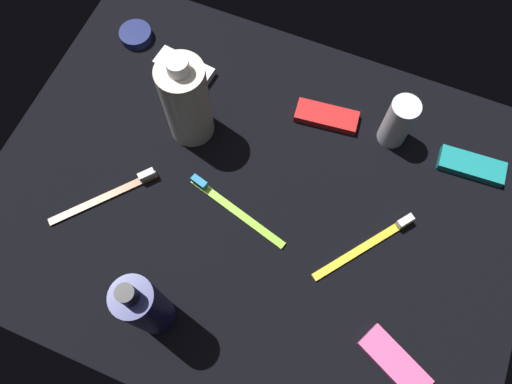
% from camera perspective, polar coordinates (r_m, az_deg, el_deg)
% --- Properties ---
extents(ground_plane, '(0.84, 0.64, 0.01)m').
position_cam_1_polar(ground_plane, '(0.78, -0.00, -0.96)').
color(ground_plane, black).
extents(lotion_bottle, '(0.05, 0.05, 0.20)m').
position_cam_1_polar(lotion_bottle, '(0.66, -12.73, -12.96)').
color(lotion_bottle, navy).
rests_on(lotion_bottle, ground_plane).
extents(bodywash_bottle, '(0.07, 0.07, 0.18)m').
position_cam_1_polar(bodywash_bottle, '(0.76, -8.12, 10.41)').
color(bodywash_bottle, silver).
rests_on(bodywash_bottle, ground_plane).
extents(deodorant_stick, '(0.05, 0.05, 0.10)m').
position_cam_1_polar(deodorant_stick, '(0.81, 16.23, 7.83)').
color(deodorant_stick, silver).
rests_on(deodorant_stick, ground_plane).
extents(toothbrush_yellow, '(0.12, 0.15, 0.02)m').
position_cam_1_polar(toothbrush_yellow, '(0.76, 13.11, -5.84)').
color(toothbrush_yellow, yellow).
rests_on(toothbrush_yellow, ground_plane).
extents(toothbrush_brown, '(0.13, 0.14, 0.02)m').
position_cam_1_polar(toothbrush_brown, '(0.80, -16.63, -0.22)').
color(toothbrush_brown, brown).
rests_on(toothbrush_brown, ground_plane).
extents(toothbrush_lime, '(0.18, 0.06, 0.02)m').
position_cam_1_polar(toothbrush_lime, '(0.76, -2.89, -1.78)').
color(toothbrush_lime, '#8CD133').
rests_on(toothbrush_lime, ground_plane).
extents(snack_bar_red, '(0.11, 0.05, 0.01)m').
position_cam_1_polar(snack_bar_red, '(0.84, 8.22, 8.69)').
color(snack_bar_red, red).
rests_on(snack_bar_red, ground_plane).
extents(snack_bar_teal, '(0.11, 0.05, 0.01)m').
position_cam_1_polar(snack_bar_teal, '(0.86, 23.81, 2.79)').
color(snack_bar_teal, teal).
rests_on(snack_bar_teal, ground_plane).
extents(snack_bar_pink, '(0.11, 0.08, 0.01)m').
position_cam_1_polar(snack_bar_pink, '(0.74, 15.84, -18.53)').
color(snack_bar_pink, '#E55999').
rests_on(snack_bar_pink, ground_plane).
extents(snack_bar_white, '(0.11, 0.05, 0.01)m').
position_cam_1_polar(snack_bar_white, '(0.89, -8.36, 14.14)').
color(snack_bar_white, white).
rests_on(snack_bar_white, ground_plane).
extents(cream_tin_left, '(0.06, 0.06, 0.02)m').
position_cam_1_polar(cream_tin_left, '(0.95, -13.82, 17.36)').
color(cream_tin_left, navy).
rests_on(cream_tin_left, ground_plane).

